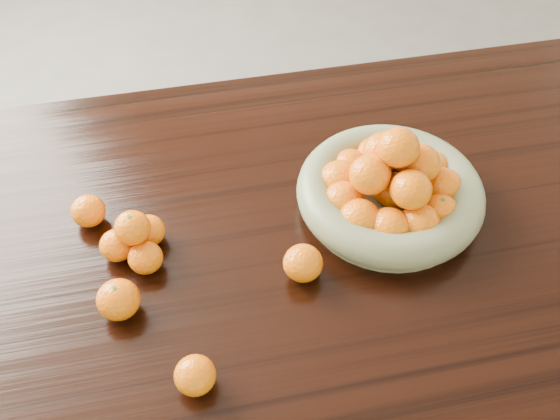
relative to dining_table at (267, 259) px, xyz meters
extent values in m
plane|color=#5F5D59|center=(0.00, 0.00, -0.66)|extent=(5.00, 5.00, 0.00)
cube|color=black|center=(0.00, 0.00, 0.07)|extent=(2.00, 1.00, 0.04)
cube|color=black|center=(0.93, 0.43, -0.31)|extent=(0.08, 0.08, 0.71)
cylinder|color=#707656|center=(0.25, 0.01, 0.10)|extent=(0.33, 0.33, 0.02)
torus|color=#707656|center=(0.25, 0.01, 0.13)|extent=(0.37, 0.37, 0.07)
ellipsoid|color=orange|center=(0.36, 0.00, 0.14)|extent=(0.08, 0.08, 0.07)
ellipsoid|color=orange|center=(0.35, 0.06, 0.14)|extent=(0.08, 0.08, 0.07)
ellipsoid|color=orange|center=(0.32, 0.10, 0.14)|extent=(0.07, 0.07, 0.07)
ellipsoid|color=orange|center=(0.25, 0.11, 0.14)|extent=(0.08, 0.08, 0.08)
ellipsoid|color=orange|center=(0.20, 0.10, 0.14)|extent=(0.07, 0.07, 0.07)
ellipsoid|color=orange|center=(0.16, 0.05, 0.15)|extent=(0.08, 0.08, 0.08)
ellipsoid|color=orange|center=(0.15, 0.00, 0.14)|extent=(0.08, 0.08, 0.07)
ellipsoid|color=orange|center=(0.17, -0.05, 0.14)|extent=(0.08, 0.08, 0.08)
ellipsoid|color=orange|center=(0.22, -0.08, 0.14)|extent=(0.08, 0.08, 0.07)
ellipsoid|color=orange|center=(0.28, -0.08, 0.14)|extent=(0.08, 0.08, 0.07)
ellipsoid|color=orange|center=(0.33, -0.06, 0.14)|extent=(0.07, 0.07, 0.07)
ellipsoid|color=orange|center=(0.26, 0.01, 0.14)|extent=(0.08, 0.08, 0.07)
ellipsoid|color=orange|center=(0.31, 0.02, 0.20)|extent=(0.08, 0.08, 0.08)
ellipsoid|color=orange|center=(0.25, 0.06, 0.20)|extent=(0.08, 0.08, 0.08)
ellipsoid|color=orange|center=(0.20, 0.01, 0.20)|extent=(0.08, 0.08, 0.08)
ellipsoid|color=orange|center=(0.26, -0.05, 0.20)|extent=(0.08, 0.08, 0.07)
ellipsoid|color=orange|center=(0.26, 0.02, 0.25)|extent=(0.08, 0.08, 0.07)
ellipsoid|color=orange|center=(-0.23, -0.04, 0.12)|extent=(0.06, 0.06, 0.06)
ellipsoid|color=orange|center=(-0.22, 0.02, 0.12)|extent=(0.06, 0.06, 0.06)
ellipsoid|color=orange|center=(-0.28, 0.00, 0.12)|extent=(0.06, 0.06, 0.06)
ellipsoid|color=orange|center=(-0.25, -0.01, 0.17)|extent=(0.07, 0.07, 0.06)
ellipsoid|color=orange|center=(-0.28, -0.13, 0.12)|extent=(0.08, 0.08, 0.07)
ellipsoid|color=orange|center=(-0.17, -0.29, 0.12)|extent=(0.07, 0.07, 0.06)
ellipsoid|color=orange|center=(0.05, -0.11, 0.12)|extent=(0.07, 0.07, 0.07)
ellipsoid|color=orange|center=(-0.33, 0.10, 0.12)|extent=(0.07, 0.07, 0.06)
camera|label=1|loc=(-0.13, -0.77, 1.03)|focal=40.00mm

